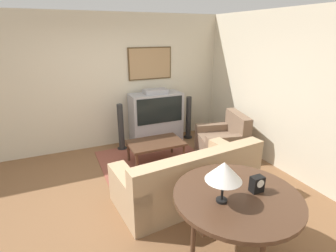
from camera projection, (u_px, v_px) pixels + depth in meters
ground_plane at (137, 196)px, 3.94m from camera, size 12.00×12.00×0.00m
wall_back at (103, 83)px, 5.32m from camera, size 12.00×0.10×2.70m
wall_right at (281, 93)px, 4.48m from camera, size 0.06×12.00×2.70m
area_rug at (154, 162)px, 4.96m from camera, size 1.92×1.78×0.01m
tv at (156, 118)px, 5.67m from camera, size 1.10×0.50×1.21m
couch at (188, 180)px, 3.82m from camera, size 2.11×1.15×0.85m
armchair at (223, 142)px, 5.17m from camera, size 1.00×1.00×0.85m
coffee_table at (156, 144)px, 4.82m from camera, size 1.00×0.63×0.43m
console_table at (237, 200)px, 2.65m from camera, size 1.29×1.29×0.79m
table_lamp at (224, 172)px, 2.41m from camera, size 0.35×0.35×0.42m
mantel_clock at (257, 184)px, 2.66m from camera, size 0.13×0.10×0.17m
speaker_tower_left at (121, 128)px, 5.38m from camera, size 0.20×0.20×0.97m
speaker_tower_right at (188, 119)px, 5.98m from camera, size 0.20×0.20×0.97m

